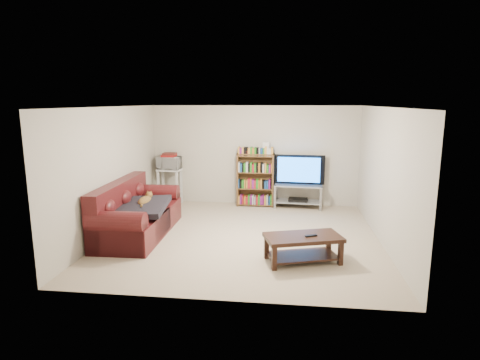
# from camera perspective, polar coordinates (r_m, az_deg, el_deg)

# --- Properties ---
(floor) EXTENTS (5.00, 5.00, 0.00)m
(floor) POSITION_cam_1_polar(r_m,az_deg,el_deg) (7.62, 0.40, -8.00)
(floor) COLOR #C2AD90
(floor) RESTS_ON ground
(ceiling) EXTENTS (5.00, 5.00, 0.00)m
(ceiling) POSITION_cam_1_polar(r_m,az_deg,el_deg) (7.20, 0.42, 10.36)
(ceiling) COLOR white
(ceiling) RESTS_ON ground
(wall_back) EXTENTS (5.00, 0.00, 5.00)m
(wall_back) POSITION_cam_1_polar(r_m,az_deg,el_deg) (9.78, 2.04, 3.50)
(wall_back) COLOR beige
(wall_back) RESTS_ON ground
(wall_front) EXTENTS (5.00, 0.00, 5.00)m
(wall_front) POSITION_cam_1_polar(r_m,az_deg,el_deg) (4.90, -2.85, -4.25)
(wall_front) COLOR beige
(wall_front) RESTS_ON ground
(wall_left) EXTENTS (0.00, 5.00, 5.00)m
(wall_left) POSITION_cam_1_polar(r_m,az_deg,el_deg) (7.99, -17.72, 1.25)
(wall_left) COLOR beige
(wall_left) RESTS_ON ground
(wall_right) EXTENTS (0.00, 5.00, 5.00)m
(wall_right) POSITION_cam_1_polar(r_m,az_deg,el_deg) (7.47, 19.84, 0.46)
(wall_right) COLOR beige
(wall_right) RESTS_ON ground
(sofa) EXTENTS (1.06, 2.39, 1.01)m
(sofa) POSITION_cam_1_polar(r_m,az_deg,el_deg) (7.90, -14.76, -5.02)
(sofa) COLOR #481214
(sofa) RESTS_ON floor
(blanket) EXTENTS (1.03, 1.27, 0.20)m
(blanket) POSITION_cam_1_polar(r_m,az_deg,el_deg) (7.63, -13.91, -3.73)
(blanket) COLOR black
(blanket) RESTS_ON sofa
(cat) EXTENTS (0.27, 0.65, 0.19)m
(cat) POSITION_cam_1_polar(r_m,az_deg,el_deg) (7.81, -13.40, -2.91)
(cat) COLOR brown
(cat) RESTS_ON sofa
(coffee_table) EXTENTS (1.30, 0.91, 0.43)m
(coffee_table) POSITION_cam_1_polar(r_m,az_deg,el_deg) (6.46, 8.95, -8.92)
(coffee_table) COLOR black
(coffee_table) RESTS_ON floor
(remote) EXTENTS (0.20, 0.13, 0.02)m
(remote) POSITION_cam_1_polar(r_m,az_deg,el_deg) (6.40, 10.07, -7.80)
(remote) COLOR black
(remote) RESTS_ON coffee_table
(tv_stand) EXTENTS (1.15, 0.58, 0.56)m
(tv_stand) POSITION_cam_1_polar(r_m,az_deg,el_deg) (9.62, 8.28, -1.71)
(tv_stand) COLOR #999EA3
(tv_stand) RESTS_ON floor
(television) EXTENTS (1.21, 0.25, 0.69)m
(television) POSITION_cam_1_polar(r_m,az_deg,el_deg) (9.52, 8.37, 1.40)
(television) COLOR black
(television) RESTS_ON tv_stand
(dvd_player) EXTENTS (0.47, 0.35, 0.06)m
(dvd_player) POSITION_cam_1_polar(r_m,az_deg,el_deg) (9.67, 8.25, -2.79)
(dvd_player) COLOR black
(dvd_player) RESTS_ON tv_stand
(bookshelf) EXTENTS (0.89, 0.29, 1.28)m
(bookshelf) POSITION_cam_1_polar(r_m,az_deg,el_deg) (9.63, 2.21, 0.13)
(bookshelf) COLOR #54381D
(bookshelf) RESTS_ON floor
(shelf_clutter) EXTENTS (0.65, 0.20, 0.28)m
(shelf_clutter) POSITION_cam_1_polar(r_m,az_deg,el_deg) (9.53, 2.84, 4.41)
(shelf_clutter) COLOR silver
(shelf_clutter) RESTS_ON bookshelf
(microwave_stand) EXTENTS (0.57, 0.43, 0.88)m
(microwave_stand) POSITION_cam_1_polar(r_m,az_deg,el_deg) (9.96, -9.95, -0.23)
(microwave_stand) COLOR silver
(microwave_stand) RESTS_ON floor
(microwave) EXTENTS (0.56, 0.40, 0.30)m
(microwave) POSITION_cam_1_polar(r_m,az_deg,el_deg) (9.88, -10.04, 2.42)
(microwave) COLOR silver
(microwave) RESTS_ON microwave_stand
(game_boxes) EXTENTS (0.34, 0.30, 0.05)m
(game_boxes) POSITION_cam_1_polar(r_m,az_deg,el_deg) (9.85, -10.07, 3.43)
(game_boxes) COLOR maroon
(game_boxes) RESTS_ON microwave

